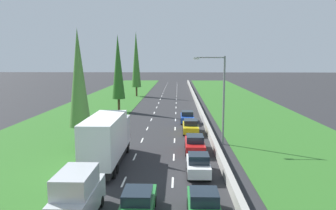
# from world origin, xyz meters

# --- Properties ---
(ground_plane) EXTENTS (300.00, 300.00, 0.00)m
(ground_plane) POSITION_xyz_m (0.00, 60.00, 0.00)
(ground_plane) COLOR #28282B
(ground_plane) RESTS_ON ground
(grass_verge_left) EXTENTS (14.00, 140.00, 0.04)m
(grass_verge_left) POSITION_xyz_m (-12.65, 60.00, 0.02)
(grass_verge_left) COLOR #2D6623
(grass_verge_left) RESTS_ON ground
(grass_verge_right) EXTENTS (14.00, 140.00, 0.04)m
(grass_verge_right) POSITION_xyz_m (14.35, 60.00, 0.02)
(grass_verge_right) COLOR #2D6623
(grass_verge_right) RESTS_ON ground
(median_barrier) EXTENTS (0.44, 120.00, 0.85)m
(median_barrier) POSITION_xyz_m (5.70, 60.00, 0.42)
(median_barrier) COLOR #9E9B93
(median_barrier) RESTS_ON ground
(lane_markings) EXTENTS (3.64, 116.00, 0.01)m
(lane_markings) POSITION_xyz_m (0.00, 60.00, 0.01)
(lane_markings) COLOR white
(lane_markings) RESTS_ON ground
(green_hatchback_right_lane) EXTENTS (1.74, 3.90, 1.72)m
(green_hatchback_right_lane) POSITION_xyz_m (3.52, 15.68, 0.84)
(green_hatchback_right_lane) COLOR #237A33
(green_hatchback_right_lane) RESTS_ON ground
(silver_van_left_lane) EXTENTS (1.96, 4.90, 2.82)m
(silver_van_left_lane) POSITION_xyz_m (-3.31, 15.43, 1.40)
(silver_van_left_lane) COLOR silver
(silver_van_left_lane) RESTS_ON ground
(white_box_truck_left_lane) EXTENTS (2.46, 9.40, 4.18)m
(white_box_truck_left_lane) POSITION_xyz_m (-3.69, 24.73, 2.18)
(white_box_truck_left_lane) COLOR black
(white_box_truck_left_lane) RESTS_ON ground
(white_hatchback_right_lane) EXTENTS (1.74, 3.90, 1.72)m
(white_hatchback_right_lane) POSITION_xyz_m (3.65, 22.53, 0.84)
(white_hatchback_right_lane) COLOR white
(white_hatchback_right_lane) RESTS_ON ground
(green_sedan_centre_lane) EXTENTS (1.82, 4.50, 1.64)m
(green_sedan_centre_lane) POSITION_xyz_m (-0.07, 15.74, 0.81)
(green_sedan_centre_lane) COLOR #237A33
(green_sedan_centre_lane) RESTS_ON ground
(red_sedan_right_lane) EXTENTS (1.82, 4.50, 1.64)m
(red_sedan_right_lane) POSITION_xyz_m (3.70, 28.70, 0.81)
(red_sedan_right_lane) COLOR red
(red_sedan_right_lane) RESTS_ON ground
(yellow_sedan_right_lane) EXTENTS (1.82, 4.50, 1.64)m
(yellow_sedan_right_lane) POSITION_xyz_m (3.60, 36.59, 0.81)
(yellow_sedan_right_lane) COLOR yellow
(yellow_sedan_right_lane) RESTS_ON ground
(blue_sedan_right_lane) EXTENTS (1.82, 4.50, 1.64)m
(blue_sedan_right_lane) POSITION_xyz_m (3.37, 42.94, 0.81)
(blue_sedan_right_lane) COLOR #1E47B7
(blue_sedan_right_lane) RESTS_ON ground
(poplar_tree_second) EXTENTS (2.09, 2.09, 11.61)m
(poplar_tree_second) POSITION_xyz_m (-7.38, 29.66, 6.85)
(poplar_tree_second) COLOR #4C3823
(poplar_tree_second) RESTS_ON ground
(poplar_tree_third) EXTENTS (2.12, 2.12, 12.60)m
(poplar_tree_third) POSITION_xyz_m (-7.68, 51.99, 7.35)
(poplar_tree_third) COLOR #4C3823
(poplar_tree_third) RESTS_ON ground
(poplar_tree_fourth) EXTENTS (2.17, 2.17, 14.95)m
(poplar_tree_fourth) POSITION_xyz_m (-7.58, 74.35, 8.53)
(poplar_tree_fourth) COLOR #4C3823
(poplar_tree_fourth) RESTS_ON ground
(street_light_mast) EXTENTS (3.20, 0.28, 9.00)m
(street_light_mast) POSITION_xyz_m (6.37, 31.62, 5.23)
(street_light_mast) COLOR gray
(street_light_mast) RESTS_ON ground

